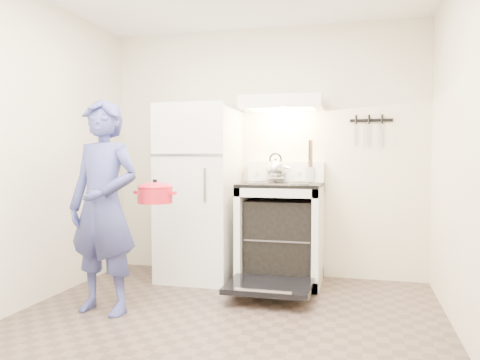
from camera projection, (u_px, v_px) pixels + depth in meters
The scene contains 15 objects.
floor at pixel (210, 338), 3.10m from camera, with size 3.60×3.60×0.00m, color brown.
back_wall at pixel (264, 152), 4.78m from camera, with size 3.20×0.02×2.50m, color beige.
refrigerator at pixel (199, 192), 4.60m from camera, with size 0.70×0.70×1.70m, color white.
stove_body at pixel (281, 235), 4.44m from camera, with size 0.76×0.65×0.92m, color white.
cooktop at pixel (281, 185), 4.42m from camera, with size 0.76×0.65×0.03m, color black.
backsplash at pixel (286, 172), 4.69m from camera, with size 0.76×0.07×0.20m, color white.
oven_door at pixel (269, 286), 3.88m from camera, with size 0.70×0.54×0.04m, color black.
oven_rack at pixel (281, 237), 4.44m from camera, with size 0.60×0.52×0.01m, color slate.
range_hood at pixel (283, 103), 4.46m from camera, with size 0.76×0.50×0.12m, color white.
knife_strip at pixel (371, 120), 4.49m from camera, with size 0.40×0.02×0.03m, color black.
pizza_stone at pixel (277, 233), 4.55m from camera, with size 0.32×0.32×0.02m, color #956B4C.
tea_kettle at pixel (275, 168), 4.63m from camera, with size 0.24×0.19×0.29m, color silver, non-canonical shape.
utensil_jar at pixel (310, 174), 4.15m from camera, with size 0.09×0.09×0.13m, color silver.
person at pixel (104, 207), 3.58m from camera, with size 0.60×0.39×1.63m, color navy.
dutch_oven at pixel (155, 195), 3.76m from camera, with size 0.35×0.28×0.23m, color red, non-canonical shape.
Camera 1 is at (0.95, -2.90, 1.19)m, focal length 35.00 mm.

